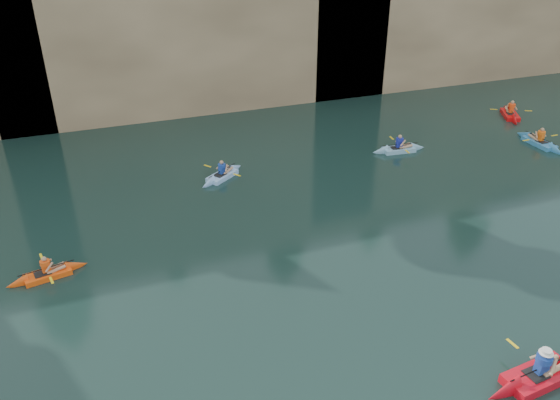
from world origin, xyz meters
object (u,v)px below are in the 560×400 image
object	(u,v)px
kayaker_orange	(48,274)
main_kayaker	(539,375)
kayaker_ltblue_near	(399,149)
kayaker_red_far	(510,114)

from	to	relation	value
kayaker_orange	main_kayaker	bearing A→B (deg)	-49.44
main_kayaker	kayaker_orange	distance (m)	15.86
kayaker_ltblue_near	kayaker_orange	bearing A→B (deg)	-156.62
kayaker_ltblue_near	main_kayaker	bearing A→B (deg)	-101.38
main_kayaker	kayaker_red_far	distance (m)	22.40
kayaker_red_far	main_kayaker	bearing A→B (deg)	168.93
kayaker_orange	kayaker_red_far	xyz separation A→B (m)	(26.63, 7.70, 0.03)
kayaker_red_far	kayaker_ltblue_near	bearing A→B (deg)	132.09
kayaker_orange	kayaker_ltblue_near	size ratio (longest dim) A/B	0.93
main_kayaker	kayaker_ltblue_near	distance (m)	15.80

